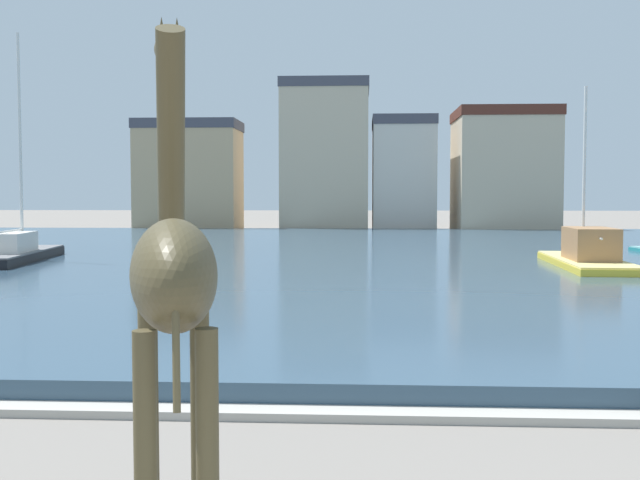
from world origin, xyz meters
name	(u,v)px	position (x,y,z in m)	size (l,w,h in m)	color
harbor_water	(357,256)	(0.00, 33.37, 0.21)	(77.88, 50.42, 0.41)	#334C60
quay_edge_coping	(344,414)	(0.00, 7.91, 0.06)	(77.88, 0.50, 0.12)	#ADA89E
giraffe_statue	(174,285)	(-1.18, 3.21, 2.39)	(1.09, 2.63, 4.67)	#4C4228
sailboat_black	(23,256)	(-13.61, 28.11, 0.56)	(2.64, 8.88, 9.57)	black
sailboat_yellow	(583,260)	(8.58, 26.99, 0.59)	(2.53, 8.97, 7.13)	gold
townhouse_end_terrace	(189,176)	(-14.13, 60.92, 4.61)	(8.41, 5.56, 9.19)	tan
townhouse_narrow_midrow	(325,157)	(-2.87, 62.18, 6.24)	(7.25, 7.15, 12.45)	#C6B293
townhouse_tall_gabled	(403,175)	(3.63, 62.63, 4.76)	(5.17, 7.34, 9.50)	beige
townhouse_wide_warehouse	(503,171)	(11.72, 61.21, 5.00)	(7.91, 8.02, 9.98)	#C6B293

